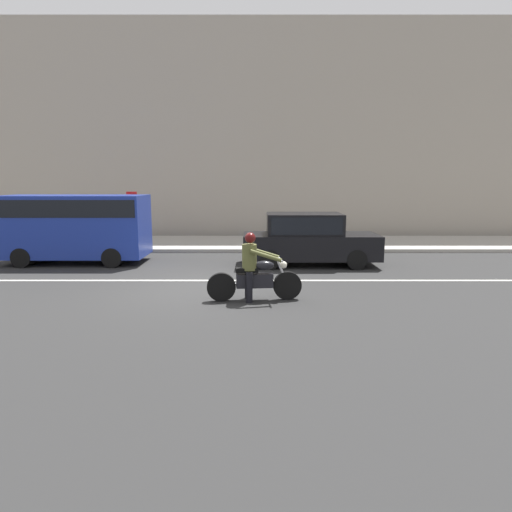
{
  "coord_description": "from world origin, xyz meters",
  "views": [
    {
      "loc": [
        1.53,
        -11.3,
        2.76
      ],
      "look_at": [
        1.5,
        -0.49,
        0.94
      ],
      "focal_mm": 31.15,
      "sensor_mm": 36.0,
      "label": 1
    }
  ],
  "objects_px": {
    "parked_van_cobalt_blue": "(77,224)",
    "parked_sedan_black": "(309,239)",
    "motorcycle_with_rider_olive": "(255,273)",
    "street_sign_post": "(134,212)"
  },
  "relations": [
    {
      "from": "motorcycle_with_rider_olive",
      "to": "parked_sedan_black",
      "type": "relative_size",
      "value": 0.5
    },
    {
      "from": "parked_sedan_black",
      "to": "street_sign_post",
      "type": "distance_m",
      "value": 8.03
    },
    {
      "from": "parked_van_cobalt_blue",
      "to": "parked_sedan_black",
      "type": "bearing_deg",
      "value": -3.05
    },
    {
      "from": "motorcycle_with_rider_olive",
      "to": "parked_sedan_black",
      "type": "distance_m",
      "value": 4.8
    },
    {
      "from": "motorcycle_with_rider_olive",
      "to": "street_sign_post",
      "type": "height_order",
      "value": "street_sign_post"
    },
    {
      "from": "parked_van_cobalt_blue",
      "to": "parked_sedan_black",
      "type": "relative_size",
      "value": 1.07
    },
    {
      "from": "street_sign_post",
      "to": "motorcycle_with_rider_olive",
      "type": "bearing_deg",
      "value": -58.91
    },
    {
      "from": "motorcycle_with_rider_olive",
      "to": "parked_van_cobalt_blue",
      "type": "distance_m",
      "value": 7.81
    },
    {
      "from": "street_sign_post",
      "to": "parked_sedan_black",
      "type": "bearing_deg",
      "value": -30.45
    },
    {
      "from": "motorcycle_with_rider_olive",
      "to": "street_sign_post",
      "type": "bearing_deg",
      "value": 121.09
    }
  ]
}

